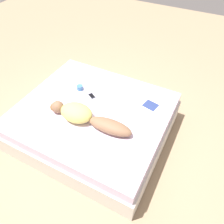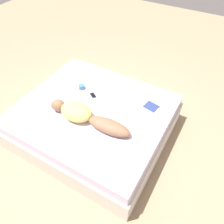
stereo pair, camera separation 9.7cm
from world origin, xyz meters
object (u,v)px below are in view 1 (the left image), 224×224
at_px(open_magazine, 146,110).
at_px(cell_phone, 92,96).
at_px(person, 84,116).
at_px(coffee_mug, 80,88).

height_order(open_magazine, cell_phone, same).
bearing_deg(person, cell_phone, 18.52).
xyz_separation_m(person, open_magazine, (0.58, -0.67, -0.09)).
bearing_deg(open_magazine, coffee_mug, 103.65).
distance_m(open_magazine, coffee_mug, 1.11).
xyz_separation_m(person, cell_phone, (0.49, 0.19, -0.09)).
relative_size(open_magazine, cell_phone, 3.99).
bearing_deg(person, coffee_mug, 36.63).
distance_m(coffee_mug, cell_phone, 0.26).
xyz_separation_m(open_magazine, coffee_mug, (-0.04, 1.11, 0.04)).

